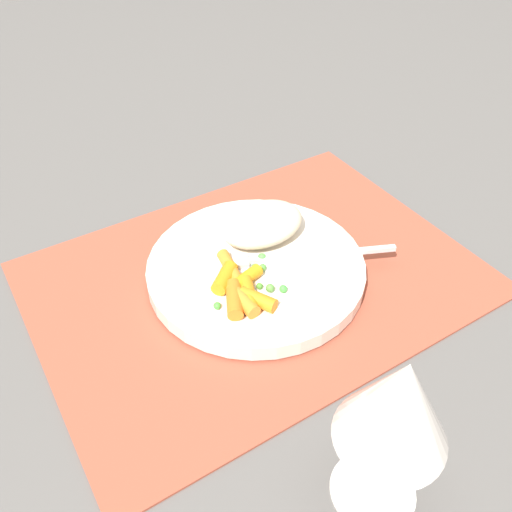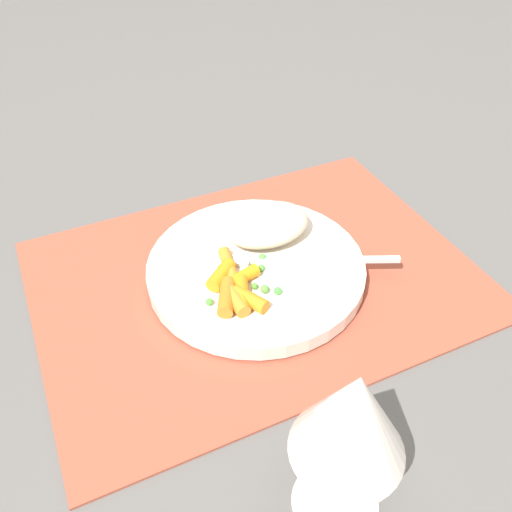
# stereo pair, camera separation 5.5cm
# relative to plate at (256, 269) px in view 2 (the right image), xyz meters

# --- Properties ---
(ground_plane) EXTENTS (2.40, 2.40, 0.00)m
(ground_plane) POSITION_rel_plate_xyz_m (0.00, 0.00, -0.02)
(ground_plane) COLOR #565451
(placemat) EXTENTS (0.48, 0.35, 0.01)m
(placemat) POSITION_rel_plate_xyz_m (0.00, 0.00, -0.01)
(placemat) COLOR #9E4733
(placemat) RESTS_ON ground_plane
(plate) EXTENTS (0.24, 0.24, 0.02)m
(plate) POSITION_rel_plate_xyz_m (0.00, 0.00, 0.00)
(plate) COLOR silver
(plate) RESTS_ON placemat
(rice_mound) EXTENTS (0.10, 0.07, 0.04)m
(rice_mound) POSITION_rel_plate_xyz_m (-0.03, -0.04, 0.03)
(rice_mound) COLOR beige
(rice_mound) RESTS_ON plate
(carrot_portion) EXTENTS (0.06, 0.10, 0.02)m
(carrot_portion) POSITION_rel_plate_xyz_m (0.04, 0.03, 0.02)
(carrot_portion) COLOR orange
(carrot_portion) RESTS_ON plate
(pea_scatter) EXTENTS (0.09, 0.08, 0.01)m
(pea_scatter) POSITION_rel_plate_xyz_m (0.01, 0.02, 0.01)
(pea_scatter) COLOR #4D9A3F
(pea_scatter) RESTS_ON plate
(fork) EXTENTS (0.20, 0.10, 0.01)m
(fork) POSITION_rel_plate_xyz_m (-0.03, 0.01, 0.01)
(fork) COLOR silver
(fork) RESTS_ON plate
(wine_glass) EXTENTS (0.08, 0.08, 0.16)m
(wine_glass) POSITION_rel_plate_xyz_m (0.05, 0.26, 0.10)
(wine_glass) COLOR silver
(wine_glass) RESTS_ON ground_plane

